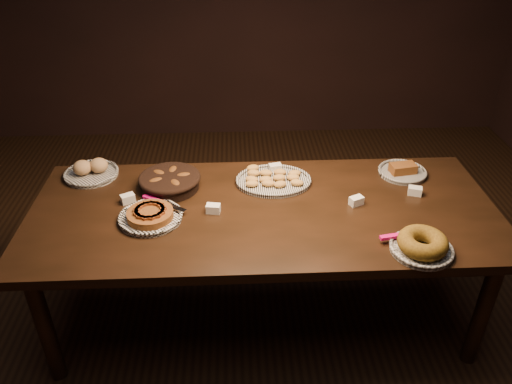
{
  "coord_description": "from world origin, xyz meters",
  "views": [
    {
      "loc": [
        -0.14,
        -2.11,
        2.19
      ],
      "look_at": [
        -0.04,
        0.05,
        0.82
      ],
      "focal_mm": 35.0,
      "sensor_mm": 36.0,
      "label": 1
    }
  ],
  "objects_px": {
    "buffet_table": "(264,220)",
    "bundt_cake_plate": "(422,245)",
    "madeleine_platter": "(273,180)",
    "apple_tart_plate": "(150,215)"
  },
  "relations": [
    {
      "from": "bundt_cake_plate",
      "to": "buffet_table",
      "type": "bearing_deg",
      "value": 167.8
    },
    {
      "from": "apple_tart_plate",
      "to": "bundt_cake_plate",
      "type": "relative_size",
      "value": 1.06
    },
    {
      "from": "buffet_table",
      "to": "apple_tart_plate",
      "type": "height_order",
      "value": "apple_tart_plate"
    },
    {
      "from": "apple_tart_plate",
      "to": "madeleine_platter",
      "type": "bearing_deg",
      "value": 17.81
    },
    {
      "from": "buffet_table",
      "to": "madeleine_platter",
      "type": "xyz_separation_m",
      "value": [
        0.07,
        0.26,
        0.09
      ]
    },
    {
      "from": "buffet_table",
      "to": "madeleine_platter",
      "type": "height_order",
      "value": "madeleine_platter"
    },
    {
      "from": "buffet_table",
      "to": "bundt_cake_plate",
      "type": "distance_m",
      "value": 0.8
    },
    {
      "from": "buffet_table",
      "to": "madeleine_platter",
      "type": "distance_m",
      "value": 0.28
    },
    {
      "from": "apple_tart_plate",
      "to": "buffet_table",
      "type": "bearing_deg",
      "value": -2.49
    },
    {
      "from": "buffet_table",
      "to": "bundt_cake_plate",
      "type": "height_order",
      "value": "bundt_cake_plate"
    }
  ]
}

